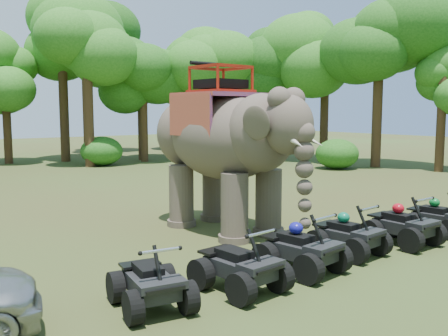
{
  "coord_description": "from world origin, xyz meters",
  "views": [
    {
      "loc": [
        -8.03,
        -9.62,
        3.46
      ],
      "look_at": [
        0.0,
        1.2,
        1.9
      ],
      "focal_mm": 40.0,
      "sensor_mm": 36.0,
      "label": 1
    }
  ],
  "objects_px": {
    "atv_0": "(151,275)",
    "atv_2": "(302,242)",
    "elephant": "(223,147)",
    "atv_3": "(348,229)",
    "atv_5": "(439,212)",
    "atv_1": "(240,258)",
    "atv_4": "(403,220)"
  },
  "relations": [
    {
      "from": "elephant",
      "to": "atv_3",
      "type": "distance_m",
      "value": 4.32
    },
    {
      "from": "atv_0",
      "to": "atv_5",
      "type": "distance_m",
      "value": 9.07
    },
    {
      "from": "atv_2",
      "to": "atv_4",
      "type": "height_order",
      "value": "atv_2"
    },
    {
      "from": "atv_0",
      "to": "atv_3",
      "type": "bearing_deg",
      "value": 10.14
    },
    {
      "from": "elephant",
      "to": "atv_4",
      "type": "relative_size",
      "value": 3.27
    },
    {
      "from": "atv_3",
      "to": "elephant",
      "type": "bearing_deg",
      "value": 97.52
    },
    {
      "from": "atv_0",
      "to": "atv_4",
      "type": "bearing_deg",
      "value": 8.06
    },
    {
      "from": "elephant",
      "to": "atv_1",
      "type": "xyz_separation_m",
      "value": [
        -2.7,
        -4.17,
        -1.78
      ]
    },
    {
      "from": "atv_1",
      "to": "atv_4",
      "type": "xyz_separation_m",
      "value": [
        5.47,
        0.11,
        0.01
      ]
    },
    {
      "from": "atv_1",
      "to": "atv_3",
      "type": "relative_size",
      "value": 1.02
    },
    {
      "from": "atv_0",
      "to": "atv_2",
      "type": "height_order",
      "value": "atv_2"
    },
    {
      "from": "atv_5",
      "to": "atv_0",
      "type": "bearing_deg",
      "value": 172.47
    },
    {
      "from": "elephant",
      "to": "atv_4",
      "type": "distance_m",
      "value": 5.23
    },
    {
      "from": "atv_2",
      "to": "atv_0",
      "type": "bearing_deg",
      "value": 169.61
    },
    {
      "from": "atv_5",
      "to": "atv_2",
      "type": "bearing_deg",
      "value": 173.8
    },
    {
      "from": "atv_0",
      "to": "atv_1",
      "type": "bearing_deg",
      "value": 0.97
    },
    {
      "from": "atv_0",
      "to": "atv_3",
      "type": "distance_m",
      "value": 5.38
    },
    {
      "from": "atv_0",
      "to": "atv_2",
      "type": "relative_size",
      "value": 0.92
    },
    {
      "from": "atv_4",
      "to": "atv_5",
      "type": "distance_m",
      "value": 1.82
    },
    {
      "from": "atv_3",
      "to": "atv_1",
      "type": "bearing_deg",
      "value": 179.72
    },
    {
      "from": "atv_2",
      "to": "atv_5",
      "type": "distance_m",
      "value": 5.52
    },
    {
      "from": "atv_0",
      "to": "atv_5",
      "type": "height_order",
      "value": "atv_5"
    },
    {
      "from": "atv_0",
      "to": "atv_3",
      "type": "relative_size",
      "value": 0.97
    },
    {
      "from": "elephant",
      "to": "atv_1",
      "type": "distance_m",
      "value": 5.28
    },
    {
      "from": "atv_3",
      "to": "atv_5",
      "type": "height_order",
      "value": "atv_3"
    },
    {
      "from": "elephant",
      "to": "atv_2",
      "type": "relative_size",
      "value": 3.24
    },
    {
      "from": "atv_2",
      "to": "atv_4",
      "type": "distance_m",
      "value": 3.7
    },
    {
      "from": "atv_3",
      "to": "atv_4",
      "type": "bearing_deg",
      "value": -12.86
    },
    {
      "from": "elephant",
      "to": "atv_0",
      "type": "distance_m",
      "value": 6.22
    },
    {
      "from": "atv_5",
      "to": "atv_3",
      "type": "bearing_deg",
      "value": 170.35
    },
    {
      "from": "atv_1",
      "to": "atv_2",
      "type": "height_order",
      "value": "atv_2"
    },
    {
      "from": "elephant",
      "to": "atv_0",
      "type": "height_order",
      "value": "elephant"
    }
  ]
}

